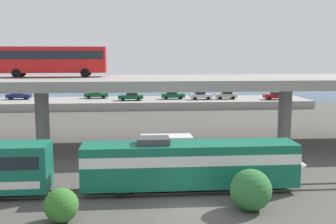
% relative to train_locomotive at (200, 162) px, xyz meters
% --- Properties ---
extents(ground_plane, '(260.00, 260.00, 0.00)m').
position_rel_train_locomotive_xyz_m(ground_plane, '(-1.29, -4.00, -2.19)').
color(ground_plane, '#4C4944').
extents(rail_strip_near, '(110.00, 0.12, 0.12)m').
position_rel_train_locomotive_xyz_m(rail_strip_near, '(-1.29, -0.73, -2.13)').
color(rail_strip_near, '#59544C').
rests_on(rail_strip_near, ground_plane).
extents(rail_strip_far, '(110.00, 0.12, 0.12)m').
position_rel_train_locomotive_xyz_m(rail_strip_far, '(-1.29, 0.73, -2.13)').
color(rail_strip_far, '#59544C').
rests_on(rail_strip_far, ground_plane).
extents(train_locomotive, '(17.24, 3.04, 4.18)m').
position_rel_train_locomotive_xyz_m(train_locomotive, '(0.00, 0.00, 0.00)').
color(train_locomotive, '#14664C').
rests_on(train_locomotive, ground_plane).
extents(highway_overpass, '(96.00, 12.10, 7.66)m').
position_rel_train_locomotive_xyz_m(highway_overpass, '(-1.29, 16.00, 4.76)').
color(highway_overpass, gray).
rests_on(highway_overpass, ground_plane).
extents(transit_bus_on_overpass, '(12.00, 2.68, 3.40)m').
position_rel_train_locomotive_xyz_m(transit_bus_on_overpass, '(-13.97, 18.30, 7.53)').
color(transit_bus_on_overpass, red).
rests_on(transit_bus_on_overpass, highway_overpass).
extents(service_truck_west, '(6.80, 2.46, 3.04)m').
position_rel_train_locomotive_xyz_m(service_truck_west, '(-1.19, 6.38, -0.55)').
color(service_truck_west, '#B7B7BC').
rests_on(service_truck_west, ground_plane).
extents(pier_parking_lot, '(60.10, 11.63, 1.43)m').
position_rel_train_locomotive_xyz_m(pier_parking_lot, '(-1.29, 51.00, -1.48)').
color(pier_parking_lot, gray).
rests_on(pier_parking_lot, ground_plane).
extents(parked_car_0, '(4.13, 1.92, 1.50)m').
position_rel_train_locomotive_xyz_m(parked_car_0, '(8.04, 49.61, 0.01)').
color(parked_car_0, '#B7B7BC').
rests_on(parked_car_0, pier_parking_lot).
extents(parked_car_1, '(4.54, 1.94, 1.50)m').
position_rel_train_locomotive_xyz_m(parked_car_1, '(-26.82, 52.84, 0.01)').
color(parked_car_1, navy).
rests_on(parked_car_1, pier_parking_lot).
extents(parked_car_2, '(4.45, 1.95, 1.50)m').
position_rel_train_locomotive_xyz_m(parked_car_2, '(2.75, 50.97, 0.01)').
color(parked_car_2, '#0C4C26').
rests_on(parked_car_2, pier_parking_lot).
extents(parked_car_3, '(4.66, 1.89, 1.50)m').
position_rel_train_locomotive_xyz_m(parked_car_3, '(-5.30, 49.21, 0.01)').
color(parked_car_3, '#0C4C26').
rests_on(parked_car_3, pier_parking_lot).
extents(parked_car_4, '(4.46, 1.98, 1.50)m').
position_rel_train_locomotive_xyz_m(parked_car_4, '(22.30, 48.32, 0.01)').
color(parked_car_4, maroon).
rests_on(parked_car_4, pier_parking_lot).
extents(parked_car_5, '(4.07, 1.99, 1.50)m').
position_rel_train_locomotive_xyz_m(parked_car_5, '(13.02, 50.02, 0.01)').
color(parked_car_5, '#9E998C').
rests_on(parked_car_5, pier_parking_lot).
extents(parked_car_6, '(4.63, 1.94, 1.50)m').
position_rel_train_locomotive_xyz_m(parked_car_6, '(-12.15, 53.53, 0.01)').
color(parked_car_6, '#0C4C26').
rests_on(parked_car_6, pier_parking_lot).
extents(harbor_water, '(140.00, 36.00, 0.01)m').
position_rel_train_locomotive_xyz_m(harbor_water, '(-1.29, 74.00, -2.19)').
color(harbor_water, navy).
rests_on(harbor_water, ground_plane).
extents(shrub_left, '(2.15, 2.15, 2.15)m').
position_rel_train_locomotive_xyz_m(shrub_left, '(-9.53, -5.35, -1.12)').
color(shrub_left, '#336F29').
rests_on(shrub_left, ground_plane).
extents(shrub_right, '(2.78, 2.78, 2.78)m').
position_rel_train_locomotive_xyz_m(shrub_right, '(2.70, -4.35, -0.80)').
color(shrub_right, '#2E6D34').
rests_on(shrub_right, ground_plane).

